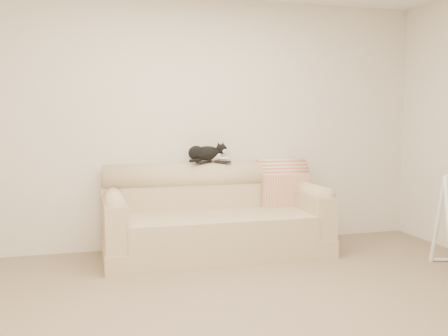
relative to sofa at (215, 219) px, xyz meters
name	(u,v)px	position (x,y,z in m)	size (l,w,h in m)	color
ground_plane	(259,314)	(-0.09, -1.62, -0.35)	(5.00, 5.00, 0.00)	#715D4B
room_shell	(261,92)	(-0.09, -1.62, 1.18)	(5.04, 4.04, 2.60)	beige
sofa	(215,219)	(0.00, 0.00, 0.00)	(2.20, 0.93, 0.90)	tan
remote_a	(204,162)	(-0.06, 0.22, 0.56)	(0.18, 0.13, 0.03)	black
remote_b	(223,162)	(0.14, 0.20, 0.56)	(0.18, 0.11, 0.02)	black
tuxedo_cat	(206,153)	(-0.03, 0.23, 0.65)	(0.48, 0.36, 0.20)	black
throw_blanket	(282,177)	(0.81, 0.23, 0.37)	(0.52, 0.38, 0.58)	#D15E36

